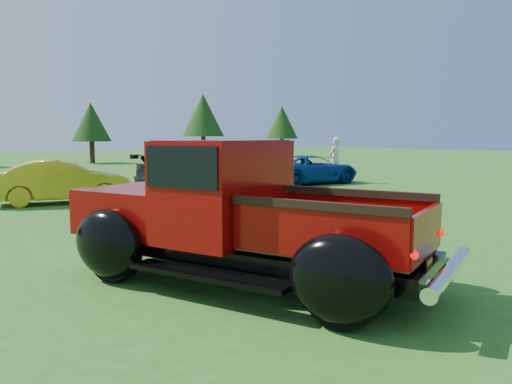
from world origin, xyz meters
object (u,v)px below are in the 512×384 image
tree_mid_right (91,122)px  show_car_blue (310,169)px  show_car_grey (207,172)px  spectator (335,160)px  tree_far_east (282,122)px  tree_east (203,115)px  pickup_truck (225,214)px  show_car_yellow (63,182)px

tree_mid_right → show_car_blue: (2.50, -21.09, -2.38)m
show_car_grey → spectator: size_ratio=2.56×
tree_far_east → show_car_blue: bearing=-125.7°
tree_east → pickup_truck: 34.80m
show_car_blue → pickup_truck: bearing=135.4°
pickup_truck → show_car_yellow: size_ratio=1.42×
tree_east → spectator: (-5.26, -20.76, -2.69)m
tree_mid_right → show_car_yellow: bearing=-109.3°
tree_mid_right → tree_east: size_ratio=0.81×
pickup_truck → tree_east: bearing=37.4°
show_car_grey → tree_east: bearing=-29.6°
tree_mid_right → pickup_truck: size_ratio=0.80×
show_car_yellow → show_car_blue: 10.01m
tree_far_east → show_car_blue: (-15.50, -21.59, -2.65)m
tree_east → show_car_blue: (-6.50, -20.59, -3.06)m
tree_east → pickup_truck: tree_east is taller
tree_far_east → spectator: bearing=-123.2°
tree_east → show_car_yellow: 26.81m
tree_east → spectator: 21.58m
tree_east → pickup_truck: size_ratio=0.98×
show_car_blue → tree_mid_right: bearing=8.4°
pickup_truck → show_car_grey: 10.62m
tree_far_east → show_car_grey: tree_far_east is taller
tree_east → show_car_blue: bearing=-107.5°
pickup_truck → spectator: bearing=16.2°
tree_east → spectator: bearing=-104.2°
pickup_truck → tree_far_east: bearing=26.9°
show_car_grey → tree_mid_right: bearing=-7.7°
tree_east → show_car_yellow: size_ratio=1.40×
tree_far_east → spectator: 26.11m
tree_east → show_car_blue: 21.81m
show_car_yellow → tree_east: bearing=-27.9°
tree_mid_right → spectator: (3.74, -21.26, -2.01)m
tree_far_east → pickup_truck: (-25.74, -31.39, -2.33)m
show_car_blue → tree_east: bearing=-15.9°
pickup_truck → show_car_grey: (5.05, 9.34, -0.19)m
show_car_yellow → show_car_blue: show_car_yellow is taller
show_car_grey → spectator: 6.45m
tree_mid_right → show_car_grey: 21.83m
tree_mid_right → tree_far_east: bearing=1.6°
show_car_blue → show_car_yellow: bearing=93.5°
tree_east → show_car_blue: size_ratio=1.26×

